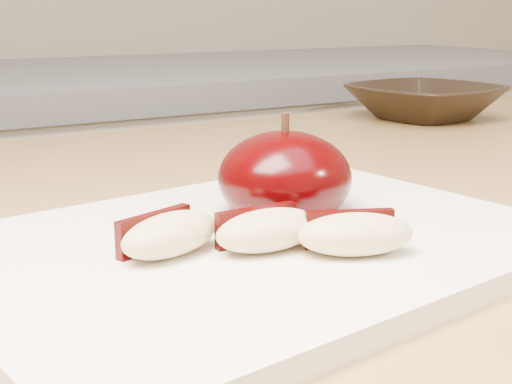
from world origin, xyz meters
TOP-DOWN VIEW (x-y plane):
  - back_cabinet at (0.00, 1.20)m, footprint 2.40×0.62m
  - cutting_board at (-0.01, 0.37)m, footprint 0.36×0.28m
  - apple_half at (0.03, 0.40)m, footprint 0.09×0.09m
  - apple_wedge_a at (-0.07, 0.37)m, footprint 0.07×0.05m
  - apple_wedge_b at (-0.02, 0.35)m, footprint 0.06×0.03m
  - apple_wedge_c at (0.01, 0.32)m, footprint 0.07×0.05m
  - bowl at (0.44, 0.70)m, footprint 0.20×0.20m

SIDE VIEW (x-z plane):
  - back_cabinet at x=0.00m, z-range 0.00..0.94m
  - cutting_board at x=-0.01m, z-range 0.90..0.91m
  - bowl at x=0.44m, z-range 0.90..0.94m
  - apple_wedge_a at x=-0.07m, z-range 0.91..0.94m
  - apple_wedge_b at x=-0.02m, z-range 0.91..0.94m
  - apple_wedge_c at x=0.01m, z-range 0.91..0.94m
  - apple_half at x=0.03m, z-range 0.90..0.97m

